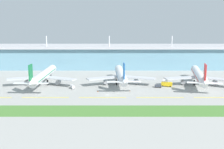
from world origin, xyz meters
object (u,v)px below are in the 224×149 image
safety_cone_left_wingtip (99,91)px  safety_cone_nose_front (131,91)px  airliner_near (44,76)px  airliner_far (200,76)px  pushback_tug (159,86)px  fuel_truck (167,83)px  airliner_middle (122,75)px  baggage_cart (73,87)px

safety_cone_left_wingtip → safety_cone_nose_front: 20.53m
airliner_near → airliner_far: size_ratio=1.04×
pushback_tug → airliner_near: bearing=174.0°
airliner_near → safety_cone_left_wingtip: 44.20m
fuel_truck → airliner_middle: bearing=167.1°
fuel_truck → pushback_tug: bearing=-154.9°
baggage_cart → safety_cone_nose_front: size_ratio=5.68×
safety_cone_left_wingtip → safety_cone_nose_front: size_ratio=1.00×
airliner_near → airliner_middle: size_ratio=1.09×
airliner_middle → airliner_far: same height
fuel_truck → safety_cone_left_wingtip: bearing=-162.6°
safety_cone_nose_front → airliner_near: bearing=162.7°
airliner_middle → pushback_tug: airliner_middle is taller
safety_cone_nose_front → safety_cone_left_wingtip: bearing=-176.3°
airliner_far → fuel_truck: airliner_far is taller
safety_cone_left_wingtip → pushback_tug: bearing=16.2°
pushback_tug → safety_cone_nose_front: pushback_tug is taller
pushback_tug → baggage_cart: bearing=-176.5°
airliner_near → baggage_cart: bearing=-28.5°
airliner_far → safety_cone_left_wingtip: 72.44m
fuel_truck → safety_cone_nose_front: bearing=-152.9°
pushback_tug → safety_cone_nose_front: (-19.57, -10.27, -0.75)m
safety_cone_nose_front → baggage_cart: bearing=169.8°
baggage_cart → safety_cone_left_wingtip: 19.11m
airliner_near → fuel_truck: airliner_near is taller
airliner_middle → fuel_truck: bearing=-12.9°
airliner_far → safety_cone_left_wingtip: bearing=-164.5°
airliner_middle → safety_cone_left_wingtip: bearing=-125.3°
fuel_truck → baggage_cart: (-63.48, -6.39, -1.00)m
airliner_near → airliner_middle: same height
airliner_far → pushback_tug: 30.95m
airliner_middle → pushback_tug: (24.79, -9.95, -5.34)m
fuel_truck → pushback_tug: (-6.14, -2.88, -1.16)m
airliner_far → fuel_truck: 24.21m
airliner_middle → safety_cone_nose_front: (5.21, -20.22, -6.09)m
fuel_truck → safety_cone_nose_front: (-25.72, -13.15, -1.91)m
fuel_truck → safety_cone_left_wingtip: (-46.20, -14.49, -1.91)m
safety_cone_nose_front → airliner_middle: bearing=104.5°
pushback_tug → safety_cone_left_wingtip: size_ratio=6.51×
airliner_middle → safety_cone_nose_front: bearing=-75.5°
airliner_near → fuel_truck: bearing=-3.6°
baggage_cart → airliner_far: bearing=7.3°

